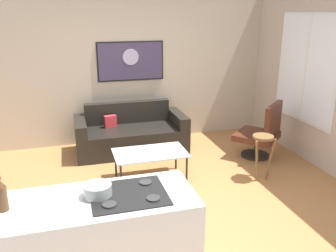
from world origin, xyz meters
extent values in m
cube|color=#A9713F|center=(0.00, 0.00, -0.02)|extent=(6.40, 6.40, 0.04)
cube|color=#BCAC93|center=(0.00, 2.42, 1.40)|extent=(6.40, 0.05, 2.80)
cube|color=#BDAA96|center=(2.62, 0.30, 1.40)|extent=(0.05, 6.40, 2.80)
cube|color=black|center=(-0.04, 1.82, 0.21)|extent=(1.48, 0.85, 0.41)
cube|color=black|center=(-0.04, 2.16, 0.60)|extent=(1.48, 0.16, 0.37)
cube|color=black|center=(-0.87, 1.82, 0.31)|extent=(0.18, 0.84, 0.61)
cube|color=black|center=(0.79, 1.82, 0.31)|extent=(0.18, 0.84, 0.61)
cube|color=#B82C31|center=(-0.36, 1.97, 0.51)|extent=(0.22, 0.14, 0.20)
cube|color=silver|center=(0.02, 0.66, 0.41)|extent=(1.01, 0.60, 0.02)
cylinder|color=#232326|center=(-0.43, 0.41, 0.20)|extent=(0.03, 0.03, 0.40)
cylinder|color=#232326|center=(0.48, 0.41, 0.20)|extent=(0.03, 0.03, 0.40)
cylinder|color=#232326|center=(-0.43, 0.91, 0.20)|extent=(0.03, 0.03, 0.40)
cylinder|color=#232326|center=(0.48, 0.91, 0.20)|extent=(0.03, 0.03, 0.40)
cylinder|color=black|center=(1.88, 1.02, 0.02)|extent=(0.45, 0.45, 0.04)
cylinder|color=black|center=(1.88, 1.02, 0.20)|extent=(0.06, 0.06, 0.32)
cube|color=#4A2215|center=(1.88, 1.02, 0.35)|extent=(0.90, 0.89, 0.10)
cube|color=#4A2215|center=(2.05, 0.84, 0.67)|extent=(0.54, 0.49, 0.52)
cylinder|color=brown|center=(1.53, 0.25, 0.64)|extent=(0.29, 0.29, 0.03)
cylinder|color=brown|center=(1.53, 0.38, 0.31)|extent=(0.04, 0.12, 0.62)
cylinder|color=brown|center=(1.43, 0.19, 0.31)|extent=(0.12, 0.09, 0.62)
cylinder|color=brown|center=(1.64, 0.19, 0.31)|extent=(0.12, 0.09, 0.62)
cube|color=silver|center=(-0.91, -1.30, 0.45)|extent=(1.66, 0.67, 0.89)
cube|color=black|center=(-0.61, -1.30, 0.90)|extent=(0.60, 0.52, 0.01)
cylinder|color=#2D2D2D|center=(-0.78, -1.44, 0.91)|extent=(0.11, 0.11, 0.01)
cylinder|color=#2D2D2D|center=(-0.44, -1.44, 0.91)|extent=(0.11, 0.11, 0.01)
cylinder|color=#2D2D2D|center=(-0.78, -1.16, 0.91)|extent=(0.11, 0.11, 0.01)
cylinder|color=#2D2D2D|center=(-0.44, -1.16, 0.91)|extent=(0.11, 0.11, 0.01)
cylinder|color=#4F321C|center=(-1.54, -1.27, 0.99)|extent=(0.09, 0.09, 0.19)
cylinder|color=gray|center=(-0.84, -1.26, 0.90)|extent=(0.12, 0.12, 0.01)
cylinder|color=gray|center=(-0.84, -1.26, 0.94)|extent=(0.23, 0.23, 0.10)
cube|color=black|center=(0.09, 2.39, 1.46)|extent=(1.17, 0.01, 0.69)
cube|color=#423753|center=(0.09, 2.38, 1.46)|extent=(1.12, 0.02, 0.64)
cylinder|color=#AFA6C8|center=(0.09, 2.37, 1.53)|extent=(0.28, 0.01, 0.28)
cube|color=silver|center=(2.59, 0.90, 1.44)|extent=(0.02, 1.44, 1.69)
cube|color=white|center=(2.58, 0.90, 1.44)|extent=(0.01, 1.36, 1.61)
cube|color=silver|center=(2.58, 0.90, 1.44)|extent=(0.01, 0.04, 1.61)
camera|label=1|loc=(-1.00, -3.82, 2.29)|focal=37.89mm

